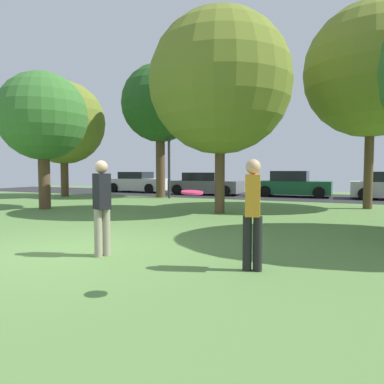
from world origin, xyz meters
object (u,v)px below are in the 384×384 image
object	(u,v)px
oak_tree_left	(63,123)
parked_car_white	(138,183)
parked_car_green	(293,185)
street_lamp_post	(169,157)
frisbee_disc	(192,192)
parked_car_grey	(205,184)
oak_tree_right	(43,117)
person_bystander	(253,209)
maple_tree_near	(372,71)
person_catcher	(102,203)
oak_tree_center	(160,104)
birch_tree_lone	(220,83)

from	to	relation	value
oak_tree_left	parked_car_white	world-z (taller)	oak_tree_left
parked_car_green	street_lamp_post	xyz separation A→B (m)	(-6.01, -3.95, 1.57)
frisbee_disc	parked_car_grey	xyz separation A→B (m)	(-6.58, 17.02, -0.65)
oak_tree_right	parked_car_grey	size ratio (longest dim) A/B	1.21
person_bystander	street_lamp_post	world-z (taller)	street_lamp_post
maple_tree_near	person_catcher	bearing A→B (deg)	-113.88
person_catcher	person_bystander	xyz separation A→B (m)	(2.72, 0.17, -0.00)
parked_car_green	maple_tree_near	bearing A→B (deg)	-55.89
frisbee_disc	parked_car_white	size ratio (longest dim) A/B	0.10
frisbee_disc	oak_tree_right	bearing A→B (deg)	144.28
parked_car_grey	street_lamp_post	world-z (taller)	street_lamp_post
oak_tree_right	parked_car_grey	distance (m)	11.03
person_catcher	parked_car_grey	distance (m)	16.30
oak_tree_center	parked_car_green	xyz separation A→B (m)	(6.78, 3.53, -4.56)
person_catcher	frisbee_disc	distance (m)	2.69
oak_tree_right	parked_car_white	distance (m)	11.36
parked_car_grey	street_lamp_post	bearing A→B (deg)	-101.97
maple_tree_near	parked_car_green	size ratio (longest dim) A/B	1.92
frisbee_disc	parked_car_green	world-z (taller)	parked_car_green
oak_tree_center	oak_tree_right	world-z (taller)	oak_tree_center
person_bystander	birch_tree_lone	bearing A→B (deg)	11.03
oak_tree_left	person_catcher	bearing A→B (deg)	-44.40
oak_tree_right	street_lamp_post	xyz separation A→B (m)	(2.12, 6.72, -1.40)
oak_tree_left	oak_tree_right	xyz separation A→B (m)	(4.08, -5.44, -0.61)
person_bystander	frisbee_disc	world-z (taller)	person_bystander
oak_tree_right	parked_car_green	distance (m)	13.75
person_bystander	person_catcher	bearing A→B (deg)	81.24
person_catcher	frisbee_disc	world-z (taller)	person_catcher
oak_tree_left	oak_tree_right	distance (m)	6.82
birch_tree_lone	oak_tree_center	bearing A→B (deg)	134.33
oak_tree_center	street_lamp_post	distance (m)	3.12
oak_tree_left	oak_tree_center	distance (m)	5.77
oak_tree_left	person_bystander	size ratio (longest dim) A/B	3.85
frisbee_disc	person_catcher	bearing A→B (deg)	151.28
person_bystander	parked_car_green	xyz separation A→B (m)	(-1.69, 16.02, -0.28)
frisbee_disc	parked_car_grey	world-z (taller)	parked_car_grey
person_catcher	maple_tree_near	bearing A→B (deg)	94.84
person_bystander	street_lamp_post	size ratio (longest dim) A/B	0.38
birch_tree_lone	person_bystander	size ratio (longest dim) A/B	4.15
birch_tree_lone	oak_tree_center	xyz separation A→B (m)	(-5.54, 5.67, 0.61)
parked_car_white	maple_tree_near	bearing A→B (deg)	-21.11
maple_tree_near	parked_car_white	size ratio (longest dim) A/B	2.00
parked_car_green	parked_car_grey	bearing A→B (deg)	-175.06
maple_tree_near	parked_car_white	distance (m)	15.99
frisbee_disc	parked_car_white	bearing A→B (deg)	124.10
oak_tree_left	maple_tree_near	bearing A→B (deg)	-0.87
oak_tree_center	oak_tree_right	distance (m)	7.45
oak_tree_left	person_catcher	world-z (taller)	oak_tree_left
person_catcher	parked_car_white	distance (m)	18.79
birch_tree_lone	parked_car_white	xyz separation A→B (m)	(-9.28, 9.22, -3.98)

